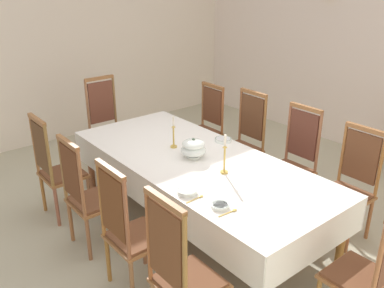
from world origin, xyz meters
TOP-DOWN VIEW (x-y plane):
  - ground at (0.00, 0.00)m, footprint 6.41×5.88m
  - back_wall at (0.00, 2.98)m, footprint 6.41×0.08m
  - left_wall at (-3.25, 0.00)m, footprint 0.08×5.88m
  - dining_table at (0.00, -0.16)m, footprint 2.87×1.23m
  - tablecloth at (0.00, -0.16)m, footprint 2.89×1.25m
  - chair_south_a at (-1.06, -1.18)m, footprint 0.44×0.42m
  - chair_north_a at (-1.06, 0.86)m, footprint 0.44×0.42m
  - chair_south_b at (-0.35, -1.18)m, footprint 0.44×0.42m
  - chair_north_b at (-0.35, 0.86)m, footprint 0.44×0.42m
  - chair_south_c at (0.39, -1.18)m, footprint 0.44×0.42m
  - chair_north_c at (0.39, 0.86)m, footprint 0.44×0.42m
  - chair_south_d at (1.07, -1.19)m, footprint 0.44×0.42m
  - chair_north_d at (1.07, 0.86)m, footprint 0.44×0.42m
  - chair_head_west at (-1.85, -0.16)m, footprint 0.42×0.44m
  - chair_head_east at (1.84, -0.16)m, footprint 0.42×0.44m
  - soup_tureen at (-0.06, -0.16)m, footprint 0.25×0.25m
  - candlestick_west at (-0.38, -0.16)m, footprint 0.07×0.07m
  - candlestick_east at (0.38, -0.16)m, footprint 0.07×0.07m
  - bowl_near_left at (0.47, -0.66)m, footprint 0.17×0.17m
  - bowl_near_right at (0.80, -0.60)m, footprint 0.15×0.15m
  - bowl_far_left at (-0.18, 0.35)m, footprint 0.18×0.18m
  - spoon_primary at (0.59, -0.63)m, footprint 0.03×0.18m
  - spoon_secondary at (0.91, -0.57)m, footprint 0.03×0.18m

SIDE VIEW (x-z plane):
  - ground at x=0.00m, z-range -0.04..0.00m
  - chair_north_a at x=-1.06m, z-range 0.01..1.10m
  - chair_north_d at x=1.07m, z-range 0.01..1.12m
  - chair_head_east at x=1.84m, z-range 0.01..1.12m
  - chair_south_b at x=-0.35m, z-range 0.00..1.13m
  - chair_south_a at x=-1.06m, z-range 0.00..1.14m
  - chair_south_c at x=0.39m, z-range 0.00..1.15m
  - chair_north_c at x=0.39m, z-range 0.00..1.15m
  - chair_north_b at x=-0.35m, z-range 0.00..1.15m
  - chair_head_west at x=-1.85m, z-range -0.01..1.19m
  - chair_south_d at x=1.07m, z-range -0.01..1.19m
  - tablecloth at x=0.00m, z-range 0.51..0.83m
  - dining_table at x=0.00m, z-range 0.30..1.04m
  - spoon_primary at x=0.59m, z-range 0.74..0.75m
  - spoon_secondary at x=0.91m, z-range 0.74..0.75m
  - bowl_near_right at x=0.80m, z-range 0.74..0.77m
  - bowl_far_left at x=-0.18m, z-range 0.74..0.78m
  - bowl_near_left at x=0.47m, z-range 0.74..0.78m
  - soup_tureen at x=-0.06m, z-range 0.74..0.94m
  - candlestick_west at x=-0.38m, z-range 0.71..1.05m
  - candlestick_east at x=0.38m, z-range 0.71..1.08m
  - back_wall at x=0.00m, z-range 0.00..3.45m
  - left_wall at x=-3.25m, z-range 0.00..3.45m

